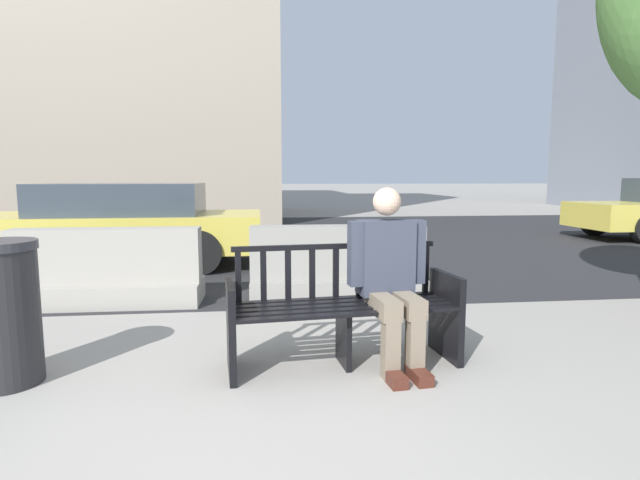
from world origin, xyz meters
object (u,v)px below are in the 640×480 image
(jersey_barrier_centre, at_px, (338,269))
(jersey_barrier_left, at_px, (108,274))
(seated_person, at_px, (390,273))
(car_taxi_near, at_px, (115,224))
(street_bench, at_px, (343,312))
(trash_bin, at_px, (2,313))

(jersey_barrier_centre, height_order, jersey_barrier_left, same)
(seated_person, bearing_deg, car_taxi_near, 125.47)
(street_bench, height_order, trash_bin, trash_bin)
(seated_person, distance_m, car_taxi_near, 5.52)
(seated_person, relative_size, jersey_barrier_centre, 0.65)
(street_bench, distance_m, car_taxi_near, 5.32)
(jersey_barrier_centre, bearing_deg, seated_person, -88.08)
(seated_person, height_order, trash_bin, seated_person)
(jersey_barrier_centre, bearing_deg, street_bench, -97.64)
(jersey_barrier_left, distance_m, trash_bin, 2.14)
(street_bench, bearing_deg, car_taxi_near, 122.58)
(car_taxi_near, bearing_deg, jersey_barrier_centre, -37.72)
(street_bench, relative_size, trash_bin, 1.78)
(jersey_barrier_left, bearing_deg, trash_bin, -91.32)
(seated_person, distance_m, jersey_barrier_left, 3.35)
(seated_person, bearing_deg, jersey_barrier_left, 141.76)
(street_bench, distance_m, trash_bin, 2.32)
(seated_person, xyz_separation_m, car_taxi_near, (-3.20, 4.50, -0.03))
(car_taxi_near, bearing_deg, seated_person, -54.53)
(jersey_barrier_centre, bearing_deg, jersey_barrier_left, -179.73)
(seated_person, height_order, car_taxi_near, seated_person)
(jersey_barrier_left, height_order, trash_bin, trash_bin)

